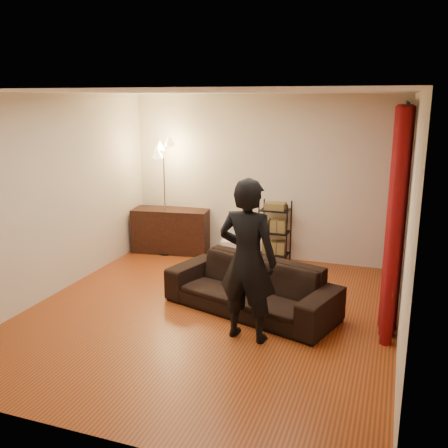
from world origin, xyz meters
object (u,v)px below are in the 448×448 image
at_px(floor_lamp, 165,198).
at_px(person, 247,261).
at_px(wire_shelf, 275,232).
at_px(media_cabinet, 171,231).
at_px(sofa, 251,287).
at_px(storage_boxes, 232,248).

bearing_deg(floor_lamp, person, -48.64).
distance_m(wire_shelf, floor_lamp, 1.95).
bearing_deg(media_cabinet, sofa, -52.06).
bearing_deg(person, sofa, -70.99).
bearing_deg(floor_lamp, sofa, -41.32).
bearing_deg(media_cabinet, wire_shelf, -6.51).
relative_size(wire_shelf, floor_lamp, 0.52).
xyz_separation_m(wire_shelf, floor_lamp, (-1.89, -0.19, 0.48)).
xyz_separation_m(sofa, storage_boxes, (-0.93, 2.02, -0.17)).
xyz_separation_m(person, storage_boxes, (-1.09, 2.74, -0.76)).
bearing_deg(floor_lamp, storage_boxes, 9.71).
relative_size(media_cabinet, wire_shelf, 1.29).
bearing_deg(sofa, storage_boxes, 131.86).
distance_m(media_cabinet, floor_lamp, 0.62).
relative_size(storage_boxes, wire_shelf, 0.36).
bearing_deg(person, storage_boxes, -62.33).
bearing_deg(wire_shelf, floor_lamp, -176.07).
distance_m(storage_boxes, floor_lamp, 1.43).
xyz_separation_m(sofa, media_cabinet, (-2.03, 1.96, 0.06)).
bearing_deg(storage_boxes, floor_lamp, -170.29).
relative_size(storage_boxes, floor_lamp, 0.19).
xyz_separation_m(person, floor_lamp, (-2.24, 2.55, 0.07)).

